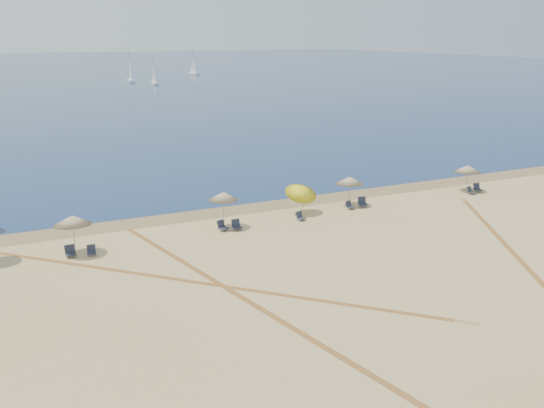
{
  "coord_description": "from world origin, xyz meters",
  "views": [
    {
      "loc": [
        -16.93,
        -15.69,
        12.53
      ],
      "look_at": [
        0.0,
        20.0,
        1.3
      ],
      "focal_mm": 39.74,
      "sensor_mm": 36.0,
      "label": 1
    }
  ],
  "objects_px": {
    "chair_9": "(477,188)",
    "sailboat_3": "(130,72)",
    "chair_2": "(91,251)",
    "sailboat_0": "(154,76)",
    "umbrella_4": "(350,180)",
    "chair_3": "(222,226)",
    "umbrella_3": "(301,191)",
    "chair_7": "(362,202)",
    "chair_4": "(237,225)",
    "umbrella_1": "(73,220)",
    "chair_6": "(350,206)",
    "chair_1": "(70,252)",
    "sailboat_2": "(193,67)",
    "umbrella_2": "(223,196)",
    "umbrella_5": "(467,169)",
    "chair_8": "(471,191)",
    "chair_5": "(300,217)"
  },
  "relations": [
    {
      "from": "umbrella_2",
      "to": "chair_5",
      "type": "height_order",
      "value": "umbrella_2"
    },
    {
      "from": "chair_5",
      "to": "chair_7",
      "type": "xyz_separation_m",
      "value": [
        5.81,
        1.03,
        0.05
      ]
    },
    {
      "from": "umbrella_5",
      "to": "chair_6",
      "type": "xyz_separation_m",
      "value": [
        -11.52,
        -0.39,
        -1.61
      ]
    },
    {
      "from": "umbrella_3",
      "to": "sailboat_0",
      "type": "relative_size",
      "value": 0.34
    },
    {
      "from": "chair_8",
      "to": "chair_5",
      "type": "bearing_deg",
      "value": 164.03
    },
    {
      "from": "chair_1",
      "to": "sailboat_0",
      "type": "xyz_separation_m",
      "value": [
        36.13,
        118.71,
        1.86
      ]
    },
    {
      "from": "chair_7",
      "to": "chair_8",
      "type": "distance_m",
      "value": 9.99
    },
    {
      "from": "chair_6",
      "to": "umbrella_1",
      "type": "bearing_deg",
      "value": 170.36
    },
    {
      "from": "chair_2",
      "to": "sailboat_2",
      "type": "height_order",
      "value": "sailboat_2"
    },
    {
      "from": "umbrella_3",
      "to": "chair_9",
      "type": "xyz_separation_m",
      "value": [
        16.05,
        -0.63,
        -1.43
      ]
    },
    {
      "from": "chair_1",
      "to": "chair_2",
      "type": "bearing_deg",
      "value": -13.64
    },
    {
      "from": "umbrella_5",
      "to": "sailboat_3",
      "type": "bearing_deg",
      "value": 89.57
    },
    {
      "from": "umbrella_5",
      "to": "umbrella_2",
      "type": "bearing_deg",
      "value": -178.47
    },
    {
      "from": "chair_9",
      "to": "chair_1",
      "type": "bearing_deg",
      "value": -168.46
    },
    {
      "from": "umbrella_1",
      "to": "umbrella_4",
      "type": "xyz_separation_m",
      "value": [
        20.17,
        1.93,
        -0.13
      ]
    },
    {
      "from": "umbrella_1",
      "to": "chair_7",
      "type": "distance_m",
      "value": 21.02
    },
    {
      "from": "umbrella_4",
      "to": "chair_5",
      "type": "xyz_separation_m",
      "value": [
        -5.06,
        -1.74,
        -1.69
      ]
    },
    {
      "from": "chair_9",
      "to": "sailboat_3",
      "type": "xyz_separation_m",
      "value": [
        0.24,
        127.9,
        2.21
      ]
    },
    {
      "from": "chair_3",
      "to": "chair_4",
      "type": "height_order",
      "value": "same"
    },
    {
      "from": "chair_2",
      "to": "chair_7",
      "type": "height_order",
      "value": "chair_7"
    },
    {
      "from": "umbrella_5",
      "to": "chair_5",
      "type": "height_order",
      "value": "umbrella_5"
    },
    {
      "from": "chair_9",
      "to": "sailboat_3",
      "type": "bearing_deg",
      "value": 99.2
    },
    {
      "from": "chair_7",
      "to": "sailboat_3",
      "type": "xyz_separation_m",
      "value": [
        11.26,
        127.59,
        2.19
      ]
    },
    {
      "from": "umbrella_2",
      "to": "umbrella_5",
      "type": "distance_m",
      "value": 21.52
    },
    {
      "from": "umbrella_5",
      "to": "chair_6",
      "type": "height_order",
      "value": "umbrella_5"
    },
    {
      "from": "chair_7",
      "to": "sailboat_2",
      "type": "relative_size",
      "value": 0.11
    },
    {
      "from": "umbrella_3",
      "to": "chair_9",
      "type": "distance_m",
      "value": 16.12
    },
    {
      "from": "umbrella_2",
      "to": "umbrella_3",
      "type": "bearing_deg",
      "value": 5.93
    },
    {
      "from": "sailboat_3",
      "to": "chair_3",
      "type": "bearing_deg",
      "value": -95.34
    },
    {
      "from": "chair_2",
      "to": "sailboat_0",
      "type": "distance_m",
      "value": 123.99
    },
    {
      "from": "chair_2",
      "to": "chair_5",
      "type": "height_order",
      "value": "chair_5"
    },
    {
      "from": "umbrella_1",
      "to": "chair_6",
      "type": "height_order",
      "value": "umbrella_1"
    },
    {
      "from": "umbrella_3",
      "to": "chair_7",
      "type": "bearing_deg",
      "value": -3.63
    },
    {
      "from": "chair_5",
      "to": "sailboat_2",
      "type": "distance_m",
      "value": 156.23
    },
    {
      "from": "chair_3",
      "to": "umbrella_3",
      "type": "bearing_deg",
      "value": -12.93
    },
    {
      "from": "umbrella_4",
      "to": "chair_3",
      "type": "distance_m",
      "value": 11.01
    },
    {
      "from": "umbrella_2",
      "to": "chair_9",
      "type": "bearing_deg",
      "value": 0.03
    },
    {
      "from": "umbrella_5",
      "to": "chair_3",
      "type": "bearing_deg",
      "value": -177.19
    },
    {
      "from": "chair_1",
      "to": "chair_4",
      "type": "xyz_separation_m",
      "value": [
        10.65,
        0.55,
        -0.0
      ]
    },
    {
      "from": "umbrella_1",
      "to": "sailboat_2",
      "type": "bearing_deg",
      "value": 69.34
    },
    {
      "from": "umbrella_1",
      "to": "umbrella_2",
      "type": "bearing_deg",
      "value": 5.32
    },
    {
      "from": "umbrella_3",
      "to": "chair_1",
      "type": "relative_size",
      "value": 3.58
    },
    {
      "from": "chair_9",
      "to": "sailboat_2",
      "type": "xyz_separation_m",
      "value": [
        24.9,
        149.82,
        1.92
      ]
    },
    {
      "from": "sailboat_2",
      "to": "chair_4",
      "type": "bearing_deg",
      "value": -119.81
    },
    {
      "from": "umbrella_4",
      "to": "chair_4",
      "type": "distance_m",
      "value": 10.14
    },
    {
      "from": "sailboat_2",
      "to": "chair_5",
      "type": "bearing_deg",
      "value": -118.13
    },
    {
      "from": "umbrella_4",
      "to": "chair_9",
      "type": "height_order",
      "value": "umbrella_4"
    },
    {
      "from": "chair_6",
      "to": "sailboat_2",
      "type": "relative_size",
      "value": 0.09
    },
    {
      "from": "chair_4",
      "to": "chair_1",
      "type": "bearing_deg",
      "value": -177.6
    },
    {
      "from": "sailboat_2",
      "to": "chair_7",
      "type": "bearing_deg",
      "value": -116.15
    }
  ]
}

